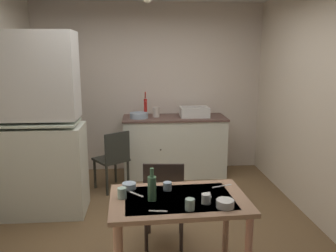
# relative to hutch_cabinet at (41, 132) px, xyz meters

# --- Properties ---
(ground_plane) EXTENTS (5.14, 5.14, 0.00)m
(ground_plane) POSITION_rel_hutch_cabinet_xyz_m (1.30, -0.53, -1.00)
(ground_plane) COLOR brown
(wall_back) EXTENTS (3.70, 0.10, 2.67)m
(wall_back) POSITION_rel_hutch_cabinet_xyz_m (1.30, 1.59, 0.33)
(wall_back) COLOR beige
(wall_back) RESTS_ON ground
(wall_right) EXTENTS (0.10, 4.24, 2.67)m
(wall_right) POSITION_rel_hutch_cabinet_xyz_m (3.15, -0.53, 0.33)
(wall_right) COLOR beige
(wall_right) RESTS_ON ground
(hutch_cabinet) EXTENTS (0.95, 0.56, 2.14)m
(hutch_cabinet) POSITION_rel_hutch_cabinet_xyz_m (0.00, 0.00, 0.00)
(hutch_cabinet) COLOR silver
(hutch_cabinet) RESTS_ON ground
(counter_cabinet) EXTENTS (1.59, 0.64, 0.93)m
(counter_cabinet) POSITION_rel_hutch_cabinet_xyz_m (1.67, 1.22, -0.54)
(counter_cabinet) COLOR silver
(counter_cabinet) RESTS_ON ground
(sink_basin) EXTENTS (0.44, 0.34, 0.15)m
(sink_basin) POSITION_rel_hutch_cabinet_xyz_m (1.98, 1.22, 0.00)
(sink_basin) COLOR silver
(sink_basin) RESTS_ON counter_cabinet
(hand_pump) EXTENTS (0.05, 0.27, 0.39)m
(hand_pump) POSITION_rel_hutch_cabinet_xyz_m (1.23, 1.27, 0.10)
(hand_pump) COLOR #B21E19
(hand_pump) RESTS_ON counter_cabinet
(mixing_bowl_counter) EXTENTS (0.28, 0.28, 0.08)m
(mixing_bowl_counter) POSITION_rel_hutch_cabinet_xyz_m (1.13, 1.17, -0.03)
(mixing_bowl_counter) COLOR #9EB2C6
(mixing_bowl_counter) RESTS_ON counter_cabinet
(stoneware_crock) EXTENTS (0.11, 0.11, 0.15)m
(stoneware_crock) POSITION_rel_hutch_cabinet_xyz_m (1.39, 1.24, 0.00)
(stoneware_crock) COLOR beige
(stoneware_crock) RESTS_ON counter_cabinet
(dining_table) EXTENTS (1.12, 0.74, 0.76)m
(dining_table) POSITION_rel_hutch_cabinet_xyz_m (1.45, -1.44, -0.35)
(dining_table) COLOR #A67D5F
(dining_table) RESTS_ON ground
(chair_far_side) EXTENTS (0.44, 0.44, 0.90)m
(chair_far_side) POSITION_rel_hutch_cabinet_xyz_m (1.37, -0.86, -0.52)
(chair_far_side) COLOR #2F2521
(chair_far_side) RESTS_ON ground
(chair_by_counter) EXTENTS (0.56, 0.56, 0.85)m
(chair_by_counter) POSITION_rel_hutch_cabinet_xyz_m (0.76, 0.63, -0.54)
(chair_by_counter) COLOR #2B2C25
(chair_by_counter) RESTS_ON ground
(serving_bowl_wide) EXTENTS (0.13, 0.13, 0.06)m
(serving_bowl_wide) POSITION_rel_hutch_cabinet_xyz_m (1.77, -1.64, -0.21)
(serving_bowl_wide) COLOR white
(serving_bowl_wide) RESTS_ON dining_table
(soup_bowl_small) EXTENTS (0.12, 0.12, 0.05)m
(soup_bowl_small) POSITION_rel_hutch_cabinet_xyz_m (1.05, -1.21, -0.21)
(soup_bowl_small) COLOR #9EB2C6
(soup_bowl_small) RESTS_ON dining_table
(teacup_cream) EXTENTS (0.07, 0.07, 0.08)m
(teacup_cream) POSITION_rel_hutch_cabinet_xyz_m (1.64, -1.56, -0.20)
(teacup_cream) COLOR white
(teacup_cream) RESTS_ON dining_table
(teacup_mint) EXTENTS (0.07, 0.07, 0.07)m
(teacup_mint) POSITION_rel_hutch_cabinet_xyz_m (1.37, -1.27, -0.20)
(teacup_mint) COLOR #9EB2C6
(teacup_mint) RESTS_ON dining_table
(mug_tall) EXTENTS (0.07, 0.07, 0.09)m
(mug_tall) POSITION_rel_hutch_cabinet_xyz_m (1.00, -1.41, -0.19)
(mug_tall) COLOR #ADD1C1
(mug_tall) RESTS_ON dining_table
(mug_dark) EXTENTS (0.07, 0.07, 0.09)m
(mug_dark) POSITION_rel_hutch_cabinet_xyz_m (1.50, -1.66, -0.19)
(mug_dark) COLOR #ADD1C1
(mug_dark) RESTS_ON dining_table
(glass_bottle) EXTENTS (0.07, 0.07, 0.26)m
(glass_bottle) POSITION_rel_hutch_cabinet_xyz_m (1.23, -1.47, -0.13)
(glass_bottle) COLOR #4C7F56
(glass_bottle) RESTS_ON dining_table
(table_knife) EXTENTS (0.18, 0.07, 0.00)m
(table_knife) POSITION_rel_hutch_cabinet_xyz_m (1.85, -1.23, -0.23)
(table_knife) COLOR silver
(table_knife) RESTS_ON dining_table
(teaspoon_near_bowl) EXTENTS (0.03, 0.12, 0.00)m
(teaspoon_near_bowl) POSITION_rel_hutch_cabinet_xyz_m (1.70, -1.41, -0.23)
(teaspoon_near_bowl) COLOR beige
(teaspoon_near_bowl) RESTS_ON dining_table
(teaspoon_by_cup) EXTENTS (0.14, 0.04, 0.00)m
(teaspoon_by_cup) POSITION_rel_hutch_cabinet_xyz_m (1.27, -1.67, -0.23)
(teaspoon_by_cup) COLOR beige
(teaspoon_by_cup) RESTS_ON dining_table
(serving_spoon) EXTENTS (0.12, 0.13, 0.00)m
(serving_spoon) POSITION_rel_hutch_cabinet_xyz_m (1.11, -1.35, -0.23)
(serving_spoon) COLOR beige
(serving_spoon) RESTS_ON dining_table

